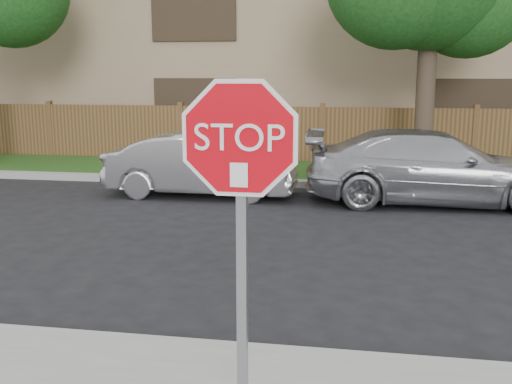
# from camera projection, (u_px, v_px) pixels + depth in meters

# --- Properties ---
(ground) EXTENTS (90.00, 90.00, 0.00)m
(ground) POSITION_uv_depth(u_px,v_px,m) (246.00, 352.00, 5.53)
(ground) COLOR black
(ground) RESTS_ON ground
(far_curb) EXTENTS (70.00, 0.30, 0.15)m
(far_curb) POSITION_uv_depth(u_px,v_px,m) (313.00, 184.00, 13.39)
(far_curb) COLOR gray
(far_curb) RESTS_ON ground
(grass_strip) EXTENTS (70.00, 3.00, 0.12)m
(grass_strip) POSITION_uv_depth(u_px,v_px,m) (318.00, 173.00, 14.99)
(grass_strip) COLOR #1E4714
(grass_strip) RESTS_ON ground
(fence) EXTENTS (70.00, 0.12, 1.60)m
(fence) POSITION_uv_depth(u_px,v_px,m) (322.00, 136.00, 16.39)
(fence) COLOR #4E331B
(fence) RESTS_ON ground
(apartment_building) EXTENTS (35.20, 9.20, 7.20)m
(apartment_building) POSITION_uv_depth(u_px,v_px,m) (333.00, 43.00, 21.27)
(apartment_building) COLOR #9B8060
(apartment_building) RESTS_ON ground
(stop_sign) EXTENTS (1.01, 0.13, 2.55)m
(stop_sign) POSITION_uv_depth(u_px,v_px,m) (240.00, 190.00, 3.70)
(stop_sign) COLOR gray
(stop_sign) RESTS_ON sidewalk_near
(sedan_left) EXTENTS (3.92, 1.39, 1.29)m
(sedan_left) POSITION_uv_depth(u_px,v_px,m) (202.00, 165.00, 12.39)
(sedan_left) COLOR #A8A7AC
(sedan_left) RESTS_ON ground
(sedan_right) EXTENTS (5.01, 2.19, 1.43)m
(sedan_right) POSITION_uv_depth(u_px,v_px,m) (433.00, 167.00, 11.67)
(sedan_right) COLOR #A2A3A9
(sedan_right) RESTS_ON ground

